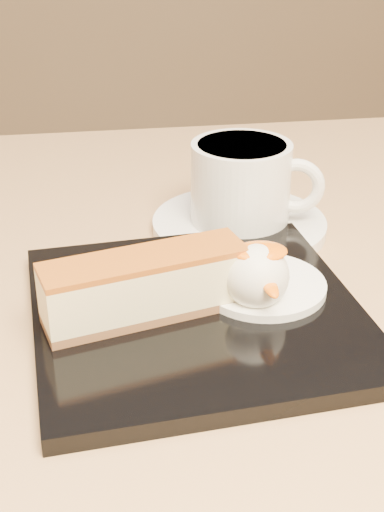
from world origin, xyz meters
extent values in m
cube|color=brown|center=(0.00, 0.00, 0.70)|extent=(0.80, 0.80, 0.04)
cube|color=black|center=(0.02, -0.03, 0.73)|extent=(0.24, 0.24, 0.01)
cube|color=brown|center=(-0.02, -0.03, 0.74)|extent=(0.14, 0.07, 0.01)
cube|color=#FFE8A6|center=(-0.02, -0.03, 0.75)|extent=(0.14, 0.07, 0.03)
cube|color=#8B390F|center=(-0.02, -0.03, 0.77)|extent=(0.14, 0.07, 0.00)
cylinder|color=white|center=(0.07, -0.01, 0.73)|extent=(0.09, 0.09, 0.01)
sphere|color=white|center=(0.06, -0.03, 0.75)|extent=(0.04, 0.04, 0.04)
ellipsoid|color=#FF6B08|center=(0.06, -0.03, 0.77)|extent=(0.04, 0.03, 0.01)
ellipsoid|color=#318A2D|center=(0.04, 0.01, 0.74)|extent=(0.02, 0.01, 0.00)
ellipsoid|color=#318A2D|center=(0.05, 0.01, 0.74)|extent=(0.02, 0.02, 0.00)
ellipsoid|color=#318A2D|center=(0.03, 0.01, 0.74)|extent=(0.01, 0.02, 0.00)
cylinder|color=white|center=(0.08, 0.11, 0.72)|extent=(0.15, 0.15, 0.01)
cylinder|color=white|center=(0.08, 0.11, 0.76)|extent=(0.08, 0.08, 0.07)
cylinder|color=black|center=(0.08, 0.11, 0.80)|extent=(0.07, 0.07, 0.00)
torus|color=white|center=(0.12, 0.09, 0.76)|extent=(0.05, 0.02, 0.05)
camera|label=1|loc=(-0.05, -0.44, 0.99)|focal=50.00mm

